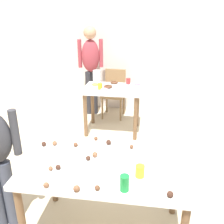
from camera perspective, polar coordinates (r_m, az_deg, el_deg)
The scene contains 32 objects.
wall_back at distance 5.02m, azimuth 4.76°, elevation 14.90°, with size 6.40×0.10×2.60m, color silver.
dining_table_near at distance 2.22m, azimuth -1.34°, elevation -13.24°, with size 1.36×0.80×0.75m.
dining_table_far at distance 4.14m, azimuth 0.11°, elevation 3.56°, with size 0.90×0.64×0.75m.
chair_far_table at distance 4.82m, azimuth 0.50°, elevation 4.84°, with size 0.43×0.43×0.87m.
person_adult_far at distance 4.79m, azimuth -4.70°, elevation 10.71°, with size 0.45×0.27×1.63m.
mixing_bowl at distance 2.28m, azimuth 12.69°, elevation -8.91°, with size 0.17×0.17×0.09m, color white.
soda_can at distance 1.87m, azimuth 2.77°, elevation -15.37°, with size 0.07×0.07×0.12m, color #198438.
fork_near at distance 1.99m, azimuth -0.82°, elevation -14.75°, with size 0.17×0.02×0.01m, color silver.
cup_near_0 at distance 2.01m, azimuth 6.17°, elevation -12.82°, with size 0.07×0.07×0.10m, color yellow.
cake_ball_0 at distance 2.14m, azimuth -11.79°, elevation -11.78°, with size 0.04×0.04×0.04m, color #3D2319.
cake_ball_1 at distance 2.37m, azimuth 4.32°, elevation -7.64°, with size 0.04×0.04×0.04m, color brown.
cake_ball_2 at distance 2.25m, azimuth -3.79°, elevation -9.32°, with size 0.05×0.05×0.05m, color brown.
cake_ball_3 at distance 2.49m, azimuth -14.80°, elevation -6.80°, with size 0.04×0.04×0.04m, color #3D2319.
cake_ball_4 at distance 2.21m, azimuth -5.27°, elevation -10.07°, with size 0.04×0.04×0.04m, color #3D2319.
cake_ball_5 at distance 2.43m, azimuth -0.76°, elevation -6.68°, with size 0.05×0.05×0.05m, color #3D2319.
cake_ball_6 at distance 1.90m, azimuth -7.81°, elevation -16.37°, with size 0.05×0.05×0.05m, color brown.
cake_ball_7 at distance 1.90m, azimuth -3.24°, elevation -16.34°, with size 0.04×0.04×0.04m, color brown.
cake_ball_8 at distance 1.88m, azimuth 12.69°, elevation -17.27°, with size 0.05×0.05×0.05m, color #3D2319.
cake_ball_9 at distance 2.42m, azimuth -8.01°, elevation -7.12°, with size 0.04×0.04×0.04m, color brown.
cake_ball_10 at distance 1.97m, azimuth -14.31°, elevation -15.31°, with size 0.04×0.04×0.04m, color brown.
cake_ball_11 at distance 2.48m, azimuth -12.53°, elevation -6.70°, with size 0.04×0.04×0.04m, color brown.
cake_ball_12 at distance 2.14m, azimuth -13.39°, elevation -11.98°, with size 0.04×0.04×0.04m, color brown.
cake_ball_13 at distance 2.51m, azimuth -3.58°, elevation -5.87°, with size 0.04×0.04×0.04m, color brown.
pitcher_far at distance 4.33m, azimuth -3.36°, elevation 7.75°, with size 0.13×0.13×0.22m, color white.
cup_far_0 at distance 4.02m, azimuth -2.64°, elevation 5.69°, with size 0.07×0.07×0.10m, color yellow.
cup_far_1 at distance 4.30m, azimuth 3.60°, elevation 6.80°, with size 0.07×0.07×0.10m, color red.
donut_far_0 at distance 3.95m, azimuth -1.71°, elevation 4.95°, with size 0.12×0.12×0.03m, color pink.
donut_far_1 at distance 4.23m, azimuth -3.78°, elevation 6.08°, with size 0.10×0.10×0.03m, color gold.
donut_far_2 at distance 4.32m, azimuth 0.47°, elevation 6.52°, with size 0.13×0.13×0.04m, color brown.
donut_far_3 at distance 4.10m, azimuth -0.88°, elevation 5.63°, with size 0.14×0.14×0.04m, color brown.
donut_far_4 at distance 4.30m, azimuth 5.56°, elevation 6.33°, with size 0.13×0.13×0.04m, color pink.
donut_far_5 at distance 4.09m, azimuth 3.45°, elevation 5.50°, with size 0.10×0.10×0.03m, color white.
Camera 1 is at (0.34, -1.77, 1.96)m, focal length 41.51 mm.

